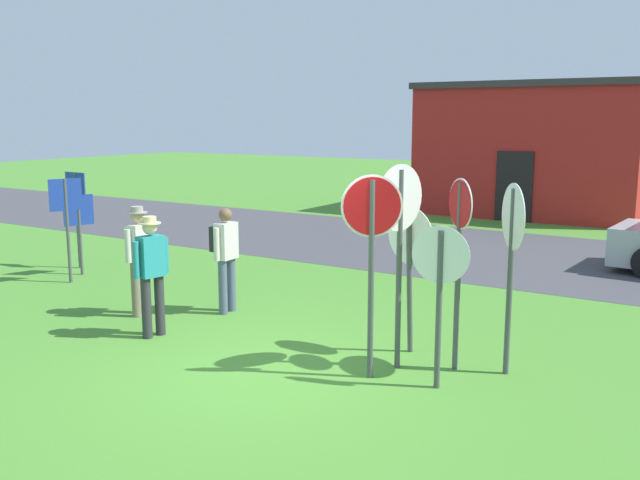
{
  "coord_description": "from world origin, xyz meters",
  "views": [
    {
      "loc": [
        4.86,
        -6.41,
        3.1
      ],
      "look_at": [
        -0.55,
        2.21,
        1.3
      ],
      "focal_mm": 39.07,
      "sensor_mm": 36.0,
      "label": 1
    }
  ],
  "objects_px": {
    "stop_sign_far_back": "(459,245)",
    "person_on_left": "(139,254)",
    "person_holding_notes": "(225,252)",
    "stop_sign_leaning_left": "(410,254)",
    "person_in_blue": "(152,269)",
    "stop_sign_nearest": "(400,229)",
    "stop_sign_center_cluster": "(372,241)",
    "info_panel_middle": "(66,211)",
    "stop_sign_rear_left": "(512,244)",
    "info_panel_rightmost": "(76,202)",
    "info_panel_leftmost": "(79,220)",
    "stop_sign_tallest": "(440,280)"
  },
  "relations": [
    {
      "from": "stop_sign_far_back",
      "to": "person_on_left",
      "type": "height_order",
      "value": "stop_sign_far_back"
    },
    {
      "from": "person_holding_notes",
      "to": "stop_sign_far_back",
      "type": "bearing_deg",
      "value": -6.91
    },
    {
      "from": "stop_sign_leaning_left",
      "to": "person_in_blue",
      "type": "bearing_deg",
      "value": -158.81
    },
    {
      "from": "person_in_blue",
      "to": "stop_sign_nearest",
      "type": "bearing_deg",
      "value": 11.55
    },
    {
      "from": "stop_sign_center_cluster",
      "to": "info_panel_middle",
      "type": "xyz_separation_m",
      "value": [
        -7.13,
        1.31,
        -0.31
      ]
    },
    {
      "from": "stop_sign_rear_left",
      "to": "person_on_left",
      "type": "height_order",
      "value": "stop_sign_rear_left"
    },
    {
      "from": "stop_sign_center_cluster",
      "to": "person_in_blue",
      "type": "xyz_separation_m",
      "value": [
        -3.38,
        -0.23,
        -0.69
      ]
    },
    {
      "from": "info_panel_rightmost",
      "to": "info_panel_leftmost",
      "type": "bearing_deg",
      "value": -35.86
    },
    {
      "from": "stop_sign_leaning_left",
      "to": "person_holding_notes",
      "type": "distance_m",
      "value": 3.33
    },
    {
      "from": "stop_sign_leaning_left",
      "to": "stop_sign_tallest",
      "type": "relative_size",
      "value": 1.03
    },
    {
      "from": "stop_sign_center_cluster",
      "to": "stop_sign_rear_left",
      "type": "height_order",
      "value": "stop_sign_center_cluster"
    },
    {
      "from": "stop_sign_far_back",
      "to": "person_in_blue",
      "type": "relative_size",
      "value": 1.37
    },
    {
      "from": "stop_sign_rear_left",
      "to": "info_panel_leftmost",
      "type": "bearing_deg",
      "value": 174.37
    },
    {
      "from": "stop_sign_rear_left",
      "to": "stop_sign_center_cluster",
      "type": "bearing_deg",
      "value": -143.53
    },
    {
      "from": "stop_sign_leaning_left",
      "to": "info_panel_leftmost",
      "type": "height_order",
      "value": "stop_sign_leaning_left"
    },
    {
      "from": "stop_sign_leaning_left",
      "to": "stop_sign_center_cluster",
      "type": "height_order",
      "value": "stop_sign_center_cluster"
    },
    {
      "from": "stop_sign_leaning_left",
      "to": "stop_sign_rear_left",
      "type": "height_order",
      "value": "stop_sign_rear_left"
    },
    {
      "from": "stop_sign_far_back",
      "to": "info_panel_leftmost",
      "type": "bearing_deg",
      "value": 172.63
    },
    {
      "from": "person_on_left",
      "to": "info_panel_leftmost",
      "type": "xyz_separation_m",
      "value": [
        -3.15,
        1.42,
        0.11
      ]
    },
    {
      "from": "person_holding_notes",
      "to": "info_panel_rightmost",
      "type": "height_order",
      "value": "info_panel_rightmost"
    },
    {
      "from": "person_on_left",
      "to": "stop_sign_rear_left",
      "type": "bearing_deg",
      "value": 5.47
    },
    {
      "from": "stop_sign_tallest",
      "to": "stop_sign_nearest",
      "type": "distance_m",
      "value": 0.91
    },
    {
      "from": "person_holding_notes",
      "to": "info_panel_middle",
      "type": "relative_size",
      "value": 0.86
    },
    {
      "from": "person_in_blue",
      "to": "info_panel_rightmost",
      "type": "height_order",
      "value": "info_panel_rightmost"
    },
    {
      "from": "person_holding_notes",
      "to": "person_in_blue",
      "type": "height_order",
      "value": "person_in_blue"
    },
    {
      "from": "stop_sign_rear_left",
      "to": "info_panel_middle",
      "type": "bearing_deg",
      "value": 177.92
    },
    {
      "from": "stop_sign_tallest",
      "to": "person_in_blue",
      "type": "xyz_separation_m",
      "value": [
        -4.19,
        -0.36,
        -0.3
      ]
    },
    {
      "from": "person_on_left",
      "to": "person_in_blue",
      "type": "height_order",
      "value": "same"
    },
    {
      "from": "stop_sign_far_back",
      "to": "stop_sign_center_cluster",
      "type": "distance_m",
      "value": 1.11
    },
    {
      "from": "stop_sign_rear_left",
      "to": "info_panel_leftmost",
      "type": "height_order",
      "value": "stop_sign_rear_left"
    },
    {
      "from": "stop_sign_tallest",
      "to": "person_in_blue",
      "type": "height_order",
      "value": "stop_sign_tallest"
    },
    {
      "from": "stop_sign_nearest",
      "to": "stop_sign_tallest",
      "type": "bearing_deg",
      "value": -27.5
    },
    {
      "from": "stop_sign_tallest",
      "to": "stop_sign_center_cluster",
      "type": "distance_m",
      "value": 0.91
    },
    {
      "from": "stop_sign_rear_left",
      "to": "info_panel_middle",
      "type": "distance_m",
      "value": 8.5
    },
    {
      "from": "stop_sign_rear_left",
      "to": "info_panel_leftmost",
      "type": "relative_size",
      "value": 1.47
    },
    {
      "from": "stop_sign_leaning_left",
      "to": "info_panel_rightmost",
      "type": "bearing_deg",
      "value": 171.59
    },
    {
      "from": "stop_sign_tallest",
      "to": "stop_sign_far_back",
      "type": "bearing_deg",
      "value": 93.63
    },
    {
      "from": "stop_sign_far_back",
      "to": "person_holding_notes",
      "type": "xyz_separation_m",
      "value": [
        -4.07,
        0.49,
        -0.6
      ]
    },
    {
      "from": "info_panel_leftmost",
      "to": "person_in_blue",
      "type": "bearing_deg",
      "value": -27.03
    },
    {
      "from": "person_holding_notes",
      "to": "info_panel_leftmost",
      "type": "bearing_deg",
      "value": 172.18
    },
    {
      "from": "person_in_blue",
      "to": "info_panel_rightmost",
      "type": "distance_m",
      "value": 5.31
    },
    {
      "from": "stop_sign_center_cluster",
      "to": "info_panel_rightmost",
      "type": "distance_m",
      "value": 8.37
    },
    {
      "from": "stop_sign_leaning_left",
      "to": "person_in_blue",
      "type": "xyz_separation_m",
      "value": [
        -3.38,
        -1.31,
        -0.36
      ]
    },
    {
      "from": "person_in_blue",
      "to": "stop_sign_tallest",
      "type": "bearing_deg",
      "value": 4.9
    },
    {
      "from": "stop_sign_nearest",
      "to": "person_in_blue",
      "type": "xyz_separation_m",
      "value": [
        -3.5,
        -0.72,
        -0.78
      ]
    },
    {
      "from": "stop_sign_leaning_left",
      "to": "info_panel_leftmost",
      "type": "bearing_deg",
      "value": 173.97
    },
    {
      "from": "info_panel_rightmost",
      "to": "stop_sign_tallest",
      "type": "bearing_deg",
      "value": -13.59
    },
    {
      "from": "stop_sign_nearest",
      "to": "info_panel_leftmost",
      "type": "xyz_separation_m",
      "value": [
        -7.62,
        1.39,
        -0.66
      ]
    },
    {
      "from": "info_panel_middle",
      "to": "stop_sign_tallest",
      "type": "bearing_deg",
      "value": -8.43
    },
    {
      "from": "stop_sign_far_back",
      "to": "stop_sign_tallest",
      "type": "bearing_deg",
      "value": -86.37
    }
  ]
}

